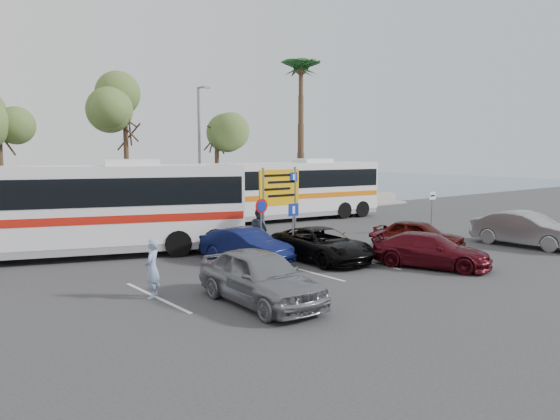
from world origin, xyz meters
TOP-DOWN VIEW (x-y plane):
  - ground at (0.00, 0.00)m, footprint 120.00×120.00m
  - kerb_strip at (0.00, 14.00)m, footprint 44.00×2.40m
  - seawall at (0.00, 16.00)m, footprint 48.00×0.80m
  - tree_mid at (-1.50, 14.00)m, footprint 3.20×3.20m
  - tree_right at (4.50, 14.00)m, footprint 3.20×3.20m
  - palm_tree at (11.50, 14.00)m, footprint 4.80×4.80m
  - street_lamp_right at (3.00, 13.52)m, footprint 0.45×1.15m
  - direction_sign at (1.00, 3.20)m, footprint 2.20×0.12m
  - sign_no_stop at (-0.60, 2.38)m, footprint 0.60×0.08m
  - sign_parking at (-0.20, 0.79)m, footprint 0.50×0.07m
  - sign_taxi at (9.80, 1.49)m, footprint 0.50×0.07m
  - lane_markings at (-1.14, -1.00)m, footprint 12.02×4.20m
  - coach_bus_left at (-6.50, 6.50)m, footprint 12.94×6.84m
  - coach_bus_right at (7.50, 10.50)m, footprint 12.50×4.15m
  - car_silver_a at (-5.00, -3.50)m, footprint 2.08×4.70m
  - car_blue at (-2.00, 1.50)m, footprint 2.09×4.19m
  - car_maroon at (2.90, -3.50)m, footprint 3.32×4.71m
  - car_red at (5.30, -1.11)m, footprint 2.74×4.23m
  - suv_black at (0.50, -0.12)m, footprint 2.46×4.83m
  - car_silver_b at (10.00, -3.50)m, footprint 1.85×4.82m
  - pedestrian_near at (-7.10, -0.99)m, footprint 0.75×0.75m
  - pedestrian_far at (0.00, 3.38)m, footprint 0.82×0.98m

SIDE VIEW (x-z plane):
  - ground at x=0.00m, z-range 0.00..0.00m
  - lane_markings at x=-1.14m, z-range 0.00..0.01m
  - kerb_strip at x=0.00m, z-range 0.00..0.15m
  - seawall at x=0.00m, z-range 0.00..0.60m
  - car_maroon at x=2.90m, z-range 0.00..1.27m
  - suv_black at x=0.50m, z-range 0.00..1.31m
  - car_blue at x=-2.00m, z-range 0.00..1.32m
  - car_red at x=5.30m, z-range 0.00..1.34m
  - car_silver_b at x=10.00m, z-range 0.00..1.57m
  - car_silver_a at x=-5.00m, z-range 0.00..1.57m
  - pedestrian_near at x=-7.10m, z-range 0.00..1.76m
  - pedestrian_far at x=0.00m, z-range 0.00..1.83m
  - sign_taxi at x=9.80m, z-range 0.32..2.52m
  - sign_parking at x=-0.20m, z-range 0.34..2.59m
  - sign_no_stop at x=-0.60m, z-range 0.40..2.75m
  - coach_bus_right at x=7.50m, z-range -0.14..3.68m
  - coach_bus_left at x=-6.50m, z-range -0.14..3.83m
  - direction_sign at x=1.00m, z-range 0.63..4.23m
  - street_lamp_right at x=3.00m, z-range 0.59..8.60m
  - tree_right at x=4.50m, z-range 2.47..9.87m
  - tree_mid at x=-1.50m, z-range 2.65..10.65m
  - palm_tree at x=11.50m, z-range 4.27..15.47m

